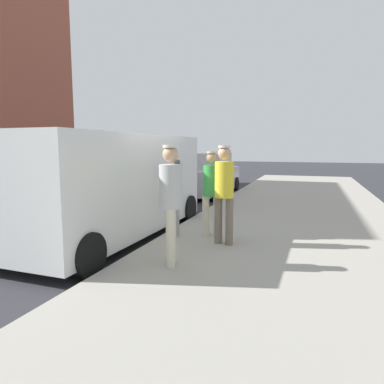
{
  "coord_description": "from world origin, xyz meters",
  "views": [
    {
      "loc": [
        3.8,
        -6.32,
        1.9
      ],
      "look_at": [
        1.65,
        -0.1,
        1.05
      ],
      "focal_mm": 32.53,
      "sensor_mm": 36.0,
      "label": 1
    }
  ],
  "objects": [
    {
      "name": "ground_plane",
      "position": [
        0.0,
        0.0,
        0.0
      ],
      "size": [
        80.0,
        80.0,
        0.0
      ],
      "primitive_type": "plane",
      "color": "#2D2D33"
    },
    {
      "name": "parking_meter_near",
      "position": [
        1.35,
        -0.1,
        1.18
      ],
      "size": [
        0.14,
        0.18,
        1.52
      ],
      "color": "gray",
      "rests_on": "sidewalk_slab"
    },
    {
      "name": "pedestrian_in_gray",
      "position": [
        1.85,
        -1.64,
        1.18
      ],
      "size": [
        0.34,
        0.35,
        1.78
      ],
      "color": "beige",
      "rests_on": "sidewalk_slab"
    },
    {
      "name": "pedestrian_in_green",
      "position": [
        1.95,
        0.2,
        1.11
      ],
      "size": [
        0.34,
        0.34,
        1.67
      ],
      "color": "beige",
      "rests_on": "sidewalk_slab"
    },
    {
      "name": "parked_sedan_ahead",
      "position": [
        -0.27,
        7.06,
        0.75
      ],
      "size": [
        2.05,
        4.45,
        1.65
      ],
      "color": "#BCBCC1",
      "rests_on": "ground"
    },
    {
      "name": "pedestrian_in_yellow",
      "position": [
        2.33,
        -0.3,
        1.18
      ],
      "size": [
        0.36,
        0.34,
        1.78
      ],
      "color": "#726656",
      "rests_on": "sidewalk_slab"
    },
    {
      "name": "parked_van",
      "position": [
        -0.15,
        -0.13,
        1.15
      ],
      "size": [
        2.23,
        5.24,
        2.15
      ],
      "color": "white",
      "rests_on": "ground"
    },
    {
      "name": "sidewalk_slab",
      "position": [
        3.5,
        0.0,
        0.07
      ],
      "size": [
        5.0,
        32.0,
        0.15
      ],
      "primitive_type": "cube",
      "color": "#9E998E",
      "rests_on": "ground"
    }
  ]
}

